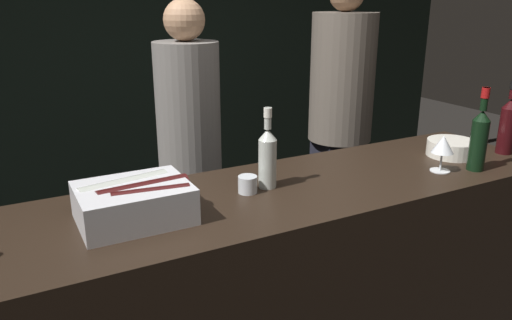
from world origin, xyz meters
The scene contains 11 objects.
wall_back_chalkboard centered at (0.00, 2.66, 1.40)m, with size 6.40×0.06×2.80m.
bar_counter centered at (0.00, 0.31, 0.52)m, with size 2.59×0.63×1.04m.
ice_bin_with_bottles centered at (-0.46, 0.30, 1.11)m, with size 0.36×0.27×0.13m.
bowl_white centered at (0.98, 0.31, 1.08)m, with size 0.22×0.22×0.07m.
wine_glass centered at (0.78, 0.18, 1.15)m, with size 0.09×0.09×0.15m.
candle_votive centered at (-0.04, 0.34, 1.08)m, with size 0.07×0.07×0.06m.
white_wine_bottle centered at (0.06, 0.36, 1.17)m, with size 0.07×0.07×0.31m.
red_wine_bottle_burgundy centered at (0.92, 0.13, 1.19)m, with size 0.07×0.07×0.35m.
red_wine_bottle_black_foil centered at (1.23, 0.22, 1.18)m, with size 0.07×0.07×0.33m.
person_blond_tee centered at (0.08, 1.26, 0.97)m, with size 0.34×0.34×1.73m.
person_grey_polo centered at (1.10, 1.28, 1.03)m, with size 0.40×0.40×1.85m.
Camera 1 is at (-0.81, -1.18, 1.73)m, focal length 35.00 mm.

